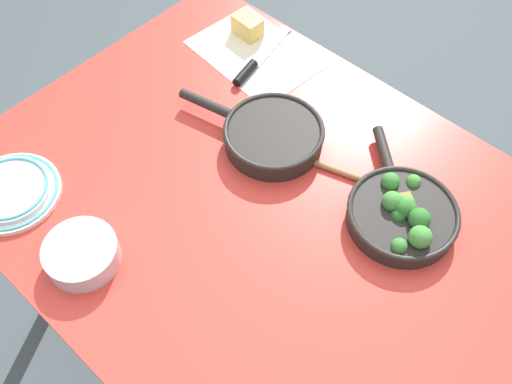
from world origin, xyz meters
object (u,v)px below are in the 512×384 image
at_px(cheese_block, 247,26).
at_px(prep_bowl_steel, 82,254).
at_px(wooden_spoon, 316,163).
at_px(grater_knife, 255,63).
at_px(dinner_plate_stack, 10,191).
at_px(skillet_eggs, 272,135).
at_px(skillet_broccoli, 403,213).

relative_size(cheese_block, prep_bowl_steel, 0.55).
bearing_deg(wooden_spoon, grater_knife, -41.82).
xyz_separation_m(wooden_spoon, prep_bowl_steel, (0.19, 0.50, 0.02)).
relative_size(wooden_spoon, dinner_plate_stack, 1.54).
bearing_deg(wooden_spoon, dinner_plate_stack, 32.01).
distance_m(skillet_eggs, wooden_spoon, 0.12).
bearing_deg(prep_bowl_steel, grater_knife, -78.60).
bearing_deg(skillet_eggs, dinner_plate_stack, 44.98).
height_order(skillet_broccoli, cheese_block, skillet_broccoli).
distance_m(skillet_eggs, grater_knife, 0.26).
bearing_deg(skillet_eggs, cheese_block, -50.59).
bearing_deg(skillet_eggs, prep_bowl_steel, 69.25).
bearing_deg(grater_knife, skillet_eggs, -140.30).
bearing_deg(skillet_eggs, skillet_broccoli, 171.87).
distance_m(grater_knife, prep_bowl_steel, 0.66).
bearing_deg(prep_bowl_steel, wooden_spoon, -110.79).
distance_m(wooden_spoon, cheese_block, 0.47).
bearing_deg(grater_knife, cheese_block, 40.53).
xyz_separation_m(skillet_eggs, prep_bowl_steel, (0.07, 0.48, -0.00)).
bearing_deg(dinner_plate_stack, skillet_broccoli, -141.96).
bearing_deg(skillet_broccoli, grater_knife, 27.46).
height_order(skillet_eggs, cheese_block, cheese_block).
relative_size(skillet_eggs, grater_knife, 1.42).
xyz_separation_m(skillet_broccoli, wooden_spoon, (0.22, 0.01, -0.02)).
height_order(grater_knife, cheese_block, cheese_block).
relative_size(cheese_block, dinner_plate_stack, 0.38).
bearing_deg(dinner_plate_stack, cheese_block, -91.32).
xyz_separation_m(skillet_broccoli, grater_knife, (0.54, -0.14, -0.02)).
height_order(skillet_broccoli, dinner_plate_stack, skillet_broccoli).
height_order(dinner_plate_stack, prep_bowl_steel, prep_bowl_steel).
xyz_separation_m(cheese_block, prep_bowl_steel, (-0.23, 0.72, -0.00)).
height_order(skillet_eggs, prep_bowl_steel, skillet_eggs).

